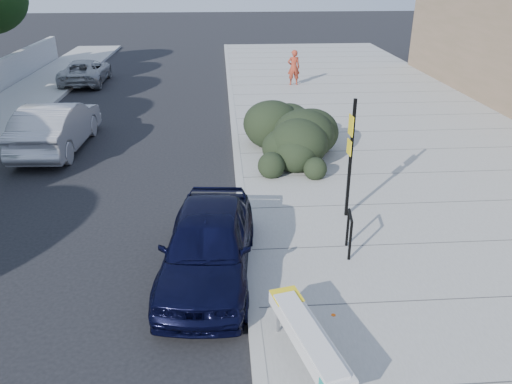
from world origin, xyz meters
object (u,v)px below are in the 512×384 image
at_px(suv_silver, 86,71).
at_px(pedestrian, 294,67).
at_px(bike_rack, 349,230).
at_px(sign_post, 350,153).
at_px(bench, 308,337).
at_px(wagon_silver, 56,126).
at_px(sedan_navy, 208,244).

distance_m(suv_silver, pedestrian, 10.87).
bearing_deg(bike_rack, sign_post, 86.67).
distance_m(bench, bike_rack, 3.49).
height_order(bench, pedestrian, pedestrian).
distance_m(bike_rack, suv_silver, 20.34).
bearing_deg(suv_silver, wagon_silver, 96.97).
bearing_deg(wagon_silver, sedan_navy, 125.06).
distance_m(bike_rack, pedestrian, 16.23).
relative_size(bike_rack, sedan_navy, 0.21).
xyz_separation_m(sign_post, pedestrian, (0.73, 14.48, -0.77)).
bearing_deg(bike_rack, wagon_silver, 145.51).
distance_m(bench, sign_post, 5.32).
relative_size(bench, pedestrian, 1.33).
xyz_separation_m(bike_rack, pedestrian, (1.09, 16.19, 0.32)).
relative_size(bench, bike_rack, 2.54).
bearing_deg(sedan_navy, sign_post, 38.72).
height_order(bike_rack, pedestrian, pedestrian).
bearing_deg(bike_rack, sedan_navy, -162.87).
distance_m(bench, sedan_navy, 3.14).
height_order(wagon_silver, suv_silver, wagon_silver).
xyz_separation_m(wagon_silver, pedestrian, (9.23, 8.63, 0.21)).
height_order(sedan_navy, pedestrian, pedestrian).
relative_size(bench, wagon_silver, 0.47).
xyz_separation_m(sign_post, suv_silver, (-10.00, 16.20, -1.16)).
xyz_separation_m(bench, bike_rack, (1.41, 3.20, 0.01)).
bearing_deg(pedestrian, bike_rack, 81.79).
xyz_separation_m(bike_rack, wagon_silver, (-8.14, 7.56, 0.11)).
relative_size(wagon_silver, pedestrian, 2.83).
height_order(bike_rack, wagon_silver, wagon_silver).
bearing_deg(bench, bike_rack, 51.98).
xyz_separation_m(suv_silver, pedestrian, (10.73, -1.72, 0.39)).
height_order(bench, sedan_navy, sedan_navy).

